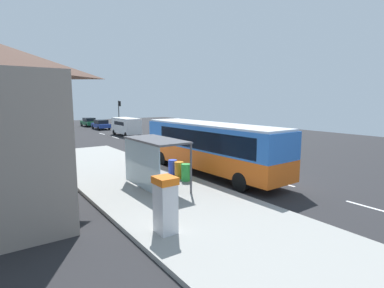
% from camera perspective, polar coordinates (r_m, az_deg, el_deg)
% --- Properties ---
extents(ground_plane, '(56.00, 92.00, 0.04)m').
position_cam_1_polar(ground_plane, '(29.32, -7.73, -0.85)').
color(ground_plane, '#262628').
extents(sidewalk_platform, '(6.20, 30.00, 0.18)m').
position_cam_1_polar(sidewalk_platform, '(16.01, -8.21, -8.24)').
color(sidewalk_platform, '#999993').
rests_on(sidewalk_platform, ground).
extents(lane_stripe_seg_0, '(0.16, 2.20, 0.01)m').
position_cam_1_polar(lane_stripe_seg_0, '(15.42, 30.86, -10.36)').
color(lane_stripe_seg_0, silver).
rests_on(lane_stripe_seg_0, ground).
extents(lane_stripe_seg_1, '(0.16, 2.20, 0.01)m').
position_cam_1_polar(lane_stripe_seg_1, '(17.89, 16.02, -6.99)').
color(lane_stripe_seg_1, silver).
rests_on(lane_stripe_seg_1, ground).
extents(lane_stripe_seg_2, '(0.16, 2.20, 0.01)m').
position_cam_1_polar(lane_stripe_seg_2, '(21.26, 5.47, -4.26)').
color(lane_stripe_seg_2, silver).
rests_on(lane_stripe_seg_2, ground).
extents(lane_stripe_seg_3, '(0.16, 2.20, 0.01)m').
position_cam_1_polar(lane_stripe_seg_3, '(25.18, -1.96, -2.24)').
color(lane_stripe_seg_3, silver).
rests_on(lane_stripe_seg_3, ground).
extents(lane_stripe_seg_4, '(0.16, 2.20, 0.01)m').
position_cam_1_polar(lane_stripe_seg_4, '(29.43, -7.30, -0.75)').
color(lane_stripe_seg_4, silver).
rests_on(lane_stripe_seg_4, ground).
extents(lane_stripe_seg_5, '(0.16, 2.20, 0.01)m').
position_cam_1_polar(lane_stripe_seg_5, '(33.89, -11.27, 0.35)').
color(lane_stripe_seg_5, silver).
rests_on(lane_stripe_seg_5, ground).
extents(lane_stripe_seg_6, '(0.16, 2.20, 0.01)m').
position_cam_1_polar(lane_stripe_seg_6, '(38.48, -14.30, 1.20)').
color(lane_stripe_seg_6, silver).
rests_on(lane_stripe_seg_6, ground).
extents(lane_stripe_seg_7, '(0.16, 2.20, 0.01)m').
position_cam_1_polar(lane_stripe_seg_7, '(43.16, -16.68, 1.86)').
color(lane_stripe_seg_7, silver).
rests_on(lane_stripe_seg_7, ground).
extents(bus, '(2.84, 11.08, 3.21)m').
position_cam_1_polar(bus, '(18.75, 3.47, -0.23)').
color(bus, orange).
rests_on(bus, ground).
extents(white_van, '(2.05, 5.21, 2.30)m').
position_cam_1_polar(white_van, '(40.10, -12.34, 3.47)').
color(white_van, white).
rests_on(white_van, ground).
extents(sedan_near, '(1.88, 4.42, 1.52)m').
position_cam_1_polar(sedan_near, '(55.98, -18.96, 3.98)').
color(sedan_near, '#195933').
rests_on(sedan_near, ground).
extents(sedan_far, '(1.87, 4.41, 1.52)m').
position_cam_1_polar(sedan_far, '(49.89, -16.89, 3.59)').
color(sedan_far, navy).
rests_on(sedan_far, ground).
extents(ticket_machine, '(0.66, 0.76, 1.94)m').
position_cam_1_polar(ticket_machine, '(10.33, -5.06, -11.31)').
color(ticket_machine, silver).
rests_on(ticket_machine, sidewalk_platform).
extents(recycling_bin_green, '(0.52, 0.52, 0.95)m').
position_cam_1_polar(recycling_bin_green, '(16.76, -1.17, -5.40)').
color(recycling_bin_green, green).
rests_on(recycling_bin_green, sidewalk_platform).
extents(recycling_bin_orange, '(0.52, 0.52, 0.95)m').
position_cam_1_polar(recycling_bin_orange, '(17.33, -2.47, -4.94)').
color(recycling_bin_orange, orange).
rests_on(recycling_bin_orange, sidewalk_platform).
extents(recycling_bin_blue, '(0.52, 0.52, 0.95)m').
position_cam_1_polar(recycling_bin_blue, '(17.91, -3.68, -4.51)').
color(recycling_bin_blue, blue).
rests_on(recycling_bin_blue, sidewalk_platform).
extents(traffic_light_near_side, '(0.49, 0.28, 4.50)m').
position_cam_1_polar(traffic_light_near_side, '(51.01, -13.62, 6.32)').
color(traffic_light_near_side, '#2D2D2D').
rests_on(traffic_light_near_side, ground).
extents(traffic_light_far_side, '(0.49, 0.28, 4.60)m').
position_cam_1_polar(traffic_light_far_side, '(49.29, -23.34, 5.88)').
color(traffic_light_far_side, '#2D2D2D').
rests_on(traffic_light_far_side, ground).
extents(bus_shelter, '(1.80, 4.00, 2.50)m').
position_cam_1_polar(bus_shelter, '(15.28, -7.87, -1.30)').
color(bus_shelter, '#4C4C51').
rests_on(bus_shelter, sidewalk_platform).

